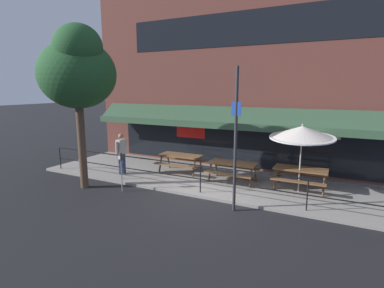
{
  "coord_description": "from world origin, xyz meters",
  "views": [
    {
      "loc": [
        4.18,
        -8.63,
        3.65
      ],
      "look_at": [
        -0.98,
        1.6,
        1.5
      ],
      "focal_mm": 28.0,
      "sensor_mm": 36.0,
      "label": 1
    }
  ],
  "objects_px": {
    "picnic_table_centre": "(233,166)",
    "patio_umbrella_right": "(302,132)",
    "picnic_table_left": "(180,158)",
    "street_tree_curbside": "(77,70)",
    "parking_meter_near": "(121,160)",
    "pedestrian_walking": "(122,151)",
    "street_sign_pole": "(236,139)",
    "picnic_table_right": "(300,173)"
  },
  "relations": [
    {
      "from": "picnic_table_left",
      "to": "patio_umbrella_right",
      "type": "height_order",
      "value": "patio_umbrella_right"
    },
    {
      "from": "picnic_table_left",
      "to": "parking_meter_near",
      "type": "distance_m",
      "value": 2.97
    },
    {
      "from": "patio_umbrella_right",
      "to": "street_tree_curbside",
      "type": "height_order",
      "value": "street_tree_curbside"
    },
    {
      "from": "picnic_table_left",
      "to": "patio_umbrella_right",
      "type": "bearing_deg",
      "value": -3.33
    },
    {
      "from": "street_sign_pole",
      "to": "picnic_table_right",
      "type": "bearing_deg",
      "value": 59.73
    },
    {
      "from": "picnic_table_left",
      "to": "parking_meter_near",
      "type": "bearing_deg",
      "value": -106.61
    },
    {
      "from": "picnic_table_right",
      "to": "patio_umbrella_right",
      "type": "relative_size",
      "value": 0.76
    },
    {
      "from": "picnic_table_centre",
      "to": "picnic_table_right",
      "type": "height_order",
      "value": "same"
    },
    {
      "from": "pedestrian_walking",
      "to": "parking_meter_near",
      "type": "distance_m",
      "value": 1.95
    },
    {
      "from": "parking_meter_near",
      "to": "street_sign_pole",
      "type": "bearing_deg",
      "value": 2.23
    },
    {
      "from": "picnic_table_centre",
      "to": "pedestrian_walking",
      "type": "height_order",
      "value": "pedestrian_walking"
    },
    {
      "from": "pedestrian_walking",
      "to": "parking_meter_near",
      "type": "height_order",
      "value": "pedestrian_walking"
    },
    {
      "from": "picnic_table_centre",
      "to": "parking_meter_near",
      "type": "distance_m",
      "value": 4.16
    },
    {
      "from": "street_sign_pole",
      "to": "parking_meter_near",
      "type": "bearing_deg",
      "value": -177.77
    },
    {
      "from": "picnic_table_left",
      "to": "parking_meter_near",
      "type": "height_order",
      "value": "parking_meter_near"
    },
    {
      "from": "patio_umbrella_right",
      "to": "street_tree_curbside",
      "type": "xyz_separation_m",
      "value": [
        -7.13,
        -2.87,
        2.07
      ]
    },
    {
      "from": "picnic_table_centre",
      "to": "street_tree_curbside",
      "type": "xyz_separation_m",
      "value": [
        -4.71,
        -2.9,
        3.54
      ]
    },
    {
      "from": "street_tree_curbside",
      "to": "picnic_table_left",
      "type": "bearing_deg",
      "value": 53.96
    },
    {
      "from": "picnic_table_right",
      "to": "patio_umbrella_right",
      "type": "height_order",
      "value": "patio_umbrella_right"
    },
    {
      "from": "picnic_table_centre",
      "to": "pedestrian_walking",
      "type": "relative_size",
      "value": 1.05
    },
    {
      "from": "street_sign_pole",
      "to": "street_tree_curbside",
      "type": "bearing_deg",
      "value": -174.87
    },
    {
      "from": "picnic_table_centre",
      "to": "pedestrian_walking",
      "type": "xyz_separation_m",
      "value": [
        -4.49,
        -1.05,
        0.35
      ]
    },
    {
      "from": "picnic_table_left",
      "to": "pedestrian_walking",
      "type": "height_order",
      "value": "pedestrian_walking"
    },
    {
      "from": "picnic_table_left",
      "to": "picnic_table_right",
      "type": "height_order",
      "value": "same"
    },
    {
      "from": "street_sign_pole",
      "to": "street_tree_curbside",
      "type": "xyz_separation_m",
      "value": [
        -5.59,
        -0.5,
        2.06
      ]
    },
    {
      "from": "picnic_table_right",
      "to": "patio_umbrella_right",
      "type": "bearing_deg",
      "value": -90.0
    },
    {
      "from": "picnic_table_right",
      "to": "picnic_table_left",
      "type": "bearing_deg",
      "value": 179.9
    },
    {
      "from": "pedestrian_walking",
      "to": "street_sign_pole",
      "type": "xyz_separation_m",
      "value": [
        5.37,
        -1.35,
        1.13
      ]
    },
    {
      "from": "patio_umbrella_right",
      "to": "pedestrian_walking",
      "type": "height_order",
      "value": "patio_umbrella_right"
    },
    {
      "from": "picnic_table_centre",
      "to": "pedestrian_walking",
      "type": "distance_m",
      "value": 4.63
    },
    {
      "from": "patio_umbrella_right",
      "to": "pedestrian_walking",
      "type": "distance_m",
      "value": 7.08
    },
    {
      "from": "picnic_table_centre",
      "to": "street_sign_pole",
      "type": "height_order",
      "value": "street_sign_pole"
    },
    {
      "from": "street_tree_curbside",
      "to": "street_sign_pole",
      "type": "bearing_deg",
      "value": 5.13
    },
    {
      "from": "picnic_table_right",
      "to": "pedestrian_walking",
      "type": "xyz_separation_m",
      "value": [
        -6.91,
        -1.3,
        0.35
      ]
    },
    {
      "from": "picnic_table_right",
      "to": "parking_meter_near",
      "type": "bearing_deg",
      "value": -153.73
    },
    {
      "from": "picnic_table_centre",
      "to": "picnic_table_right",
      "type": "bearing_deg",
      "value": 5.87
    },
    {
      "from": "pedestrian_walking",
      "to": "street_sign_pole",
      "type": "distance_m",
      "value": 5.65
    },
    {
      "from": "picnic_table_left",
      "to": "picnic_table_right",
      "type": "xyz_separation_m",
      "value": [
        4.84,
        -0.01,
        0.0
      ]
    },
    {
      "from": "parking_meter_near",
      "to": "picnic_table_centre",
      "type": "bearing_deg",
      "value": 38.09
    },
    {
      "from": "picnic_table_left",
      "to": "picnic_table_right",
      "type": "bearing_deg",
      "value": -0.1
    },
    {
      "from": "patio_umbrella_right",
      "to": "pedestrian_walking",
      "type": "bearing_deg",
      "value": -171.58
    },
    {
      "from": "picnic_table_centre",
      "to": "patio_umbrella_right",
      "type": "relative_size",
      "value": 0.76
    }
  ]
}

